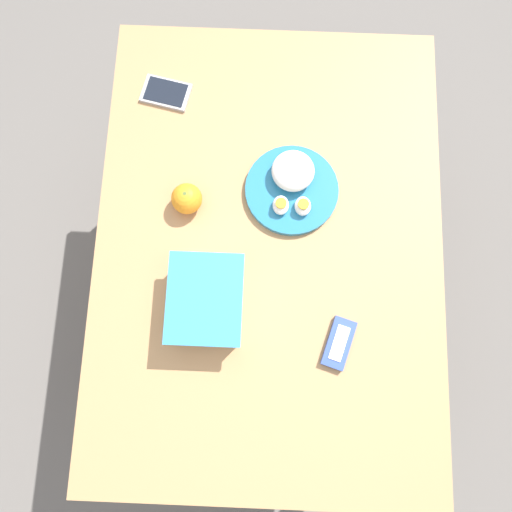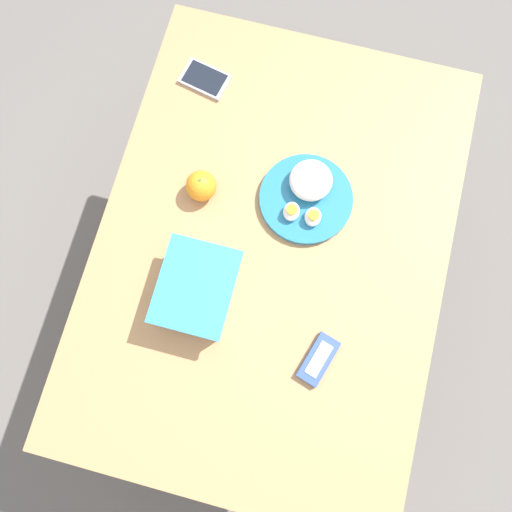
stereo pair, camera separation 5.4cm
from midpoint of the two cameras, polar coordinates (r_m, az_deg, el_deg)
ground_plane at (r=1.91m, az=0.13°, el=-3.96°), size 10.00×10.00×0.00m
table at (r=1.30m, az=0.18°, el=0.08°), size 1.17×0.83×0.73m
food_container at (r=1.13m, az=-7.03°, el=-5.32°), size 0.20×0.16×0.10m
orange_fruit at (r=1.20m, az=-9.19°, el=6.36°), size 0.07×0.07×0.07m
rice_plate at (r=1.21m, az=2.88°, el=8.03°), size 0.23×0.23×0.07m
candy_bar at (r=1.16m, az=8.12°, el=-9.99°), size 0.12×0.08×0.02m
cell_phone at (r=1.36m, az=-11.41°, el=17.71°), size 0.10×0.13×0.01m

